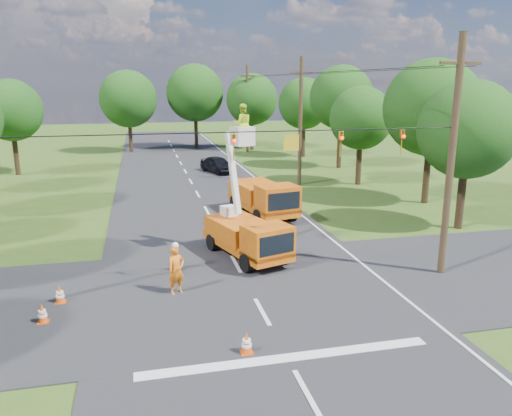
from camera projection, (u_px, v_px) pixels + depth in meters
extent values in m
plane|color=#355118|center=(198.00, 195.00, 36.86)|extent=(140.00, 140.00, 0.00)
cube|color=black|center=(198.00, 195.00, 36.86)|extent=(12.00, 100.00, 0.06)
cube|color=black|center=(250.00, 291.00, 19.87)|extent=(56.00, 10.00, 0.07)
cube|color=silver|center=(288.00, 359.00, 14.95)|extent=(9.00, 0.45, 0.02)
cube|color=silver|center=(271.00, 191.00, 38.09)|extent=(0.12, 90.00, 0.02)
cube|color=orange|center=(246.00, 244.00, 23.55)|extent=(3.50, 5.74, 0.40)
cube|color=orange|center=(268.00, 241.00, 21.76)|extent=(2.35, 2.05, 1.35)
cube|color=black|center=(277.00, 245.00, 21.11)|extent=(1.65, 0.56, 0.85)
cube|color=orange|center=(239.00, 229.00, 24.01)|extent=(3.01, 3.81, 0.90)
cylinder|color=black|center=(246.00, 263.00, 21.71)|extent=(0.52, 0.88, 0.83)
cylinder|color=black|center=(282.00, 256.00, 22.64)|extent=(0.52, 0.88, 0.83)
cylinder|color=black|center=(212.00, 242.00, 24.57)|extent=(0.52, 0.88, 0.83)
cylinder|color=black|center=(246.00, 236.00, 25.50)|extent=(0.52, 0.88, 0.83)
cube|color=silver|center=(229.00, 211.00, 24.67)|extent=(0.85, 0.85, 0.49)
cube|color=silver|center=(233.00, 173.00, 23.77)|extent=(0.60, 1.22, 3.90)
cube|color=silver|center=(242.00, 136.00, 22.53)|extent=(1.07, 1.07, 0.85)
imported|color=#C6E526|center=(242.00, 124.00, 22.39)|extent=(0.87, 0.69, 1.75)
cube|color=orange|center=(262.00, 204.00, 30.95)|extent=(3.29, 6.46, 0.46)
cube|color=orange|center=(277.00, 199.00, 28.78)|extent=(2.53, 2.11, 1.54)
cube|color=black|center=(284.00, 201.00, 27.99)|extent=(1.93, 0.40, 0.98)
cube|color=orange|center=(257.00, 191.00, 31.53)|extent=(3.04, 4.16, 1.03)
cylinder|color=black|center=(258.00, 217.00, 28.87)|extent=(0.49, 0.99, 0.95)
cylinder|color=black|center=(292.00, 214.00, 29.69)|extent=(0.49, 0.99, 0.95)
cylinder|color=black|center=(235.00, 203.00, 32.35)|extent=(0.49, 0.99, 0.95)
cylinder|color=black|center=(265.00, 200.00, 33.17)|extent=(0.49, 0.99, 0.95)
imported|color=orange|center=(176.00, 270.00, 19.38)|extent=(0.86, 0.76, 1.97)
imported|color=black|center=(218.00, 165.00, 45.71)|extent=(3.20, 4.74, 1.50)
cone|color=#E0480B|center=(247.00, 342.00, 15.18)|extent=(0.36, 0.36, 0.70)
cube|color=#E0480B|center=(247.00, 352.00, 15.26)|extent=(0.38, 0.38, 0.04)
cylinder|color=white|center=(247.00, 341.00, 15.16)|extent=(0.26, 0.26, 0.09)
cylinder|color=white|center=(247.00, 345.00, 15.20)|extent=(0.31, 0.31, 0.09)
cone|color=#E0480B|center=(268.00, 235.00, 25.78)|extent=(0.36, 0.36, 0.70)
cube|color=#E0480B|center=(268.00, 242.00, 25.86)|extent=(0.38, 0.38, 0.04)
cylinder|color=white|center=(268.00, 234.00, 25.76)|extent=(0.26, 0.26, 0.09)
cylinder|color=white|center=(268.00, 237.00, 25.80)|extent=(0.31, 0.31, 0.09)
cone|color=#E0480B|center=(260.00, 221.00, 28.54)|extent=(0.36, 0.36, 0.70)
cube|color=#E0480B|center=(260.00, 226.00, 28.62)|extent=(0.38, 0.38, 0.04)
cylinder|color=white|center=(260.00, 220.00, 28.52)|extent=(0.26, 0.26, 0.09)
cylinder|color=white|center=(260.00, 222.00, 28.56)|extent=(0.31, 0.31, 0.09)
cone|color=#E0480B|center=(60.00, 294.00, 18.66)|extent=(0.36, 0.36, 0.70)
cube|color=#E0480B|center=(61.00, 302.00, 18.75)|extent=(0.38, 0.38, 0.04)
cylinder|color=white|center=(60.00, 292.00, 18.65)|extent=(0.26, 0.26, 0.09)
cylinder|color=white|center=(60.00, 296.00, 18.69)|extent=(0.31, 0.31, 0.09)
cone|color=#E0480B|center=(42.00, 313.00, 17.11)|extent=(0.36, 0.36, 0.70)
cube|color=#E0480B|center=(43.00, 322.00, 17.19)|extent=(0.38, 0.38, 0.04)
cylinder|color=white|center=(42.00, 311.00, 17.10)|extent=(0.26, 0.26, 0.09)
cylinder|color=white|center=(42.00, 315.00, 17.13)|extent=(0.31, 0.31, 0.09)
cone|color=#E0480B|center=(271.00, 197.00, 34.56)|extent=(0.36, 0.36, 0.70)
cube|color=#E0480B|center=(271.00, 201.00, 34.64)|extent=(0.38, 0.38, 0.04)
cylinder|color=white|center=(271.00, 196.00, 34.54)|extent=(0.26, 0.26, 0.09)
cylinder|color=white|center=(271.00, 198.00, 34.58)|extent=(0.31, 0.31, 0.09)
cylinder|color=#4C3823|center=(451.00, 159.00, 20.51)|extent=(0.30, 0.30, 10.00)
cube|color=#4C3823|center=(461.00, 63.00, 19.58)|extent=(1.80, 0.12, 0.12)
cylinder|color=#4C3823|center=(300.00, 122.00, 39.40)|extent=(0.30, 0.30, 10.00)
cube|color=#4C3823|center=(301.00, 73.00, 38.47)|extent=(1.80, 0.12, 0.12)
cylinder|color=#4C3823|center=(247.00, 109.00, 58.28)|extent=(0.30, 0.30, 10.00)
cube|color=#4C3823|center=(247.00, 76.00, 57.35)|extent=(1.80, 0.12, 0.12)
cylinder|color=black|center=(236.00, 132.00, 18.21)|extent=(18.00, 0.04, 0.04)
cube|color=gold|center=(291.00, 143.00, 18.79)|extent=(0.60, 0.05, 0.60)
imported|color=gold|center=(234.00, 147.00, 18.33)|extent=(0.16, 0.20, 1.00)
sphere|color=#FF0C0C|center=(234.00, 141.00, 18.15)|extent=(0.14, 0.14, 0.14)
imported|color=gold|center=(341.00, 144.00, 19.25)|extent=(0.16, 0.20, 1.00)
sphere|color=#FF0C0C|center=(342.00, 138.00, 19.08)|extent=(0.14, 0.14, 0.14)
imported|color=gold|center=(402.00, 142.00, 19.82)|extent=(0.16, 0.20, 1.00)
sphere|color=#FF0C0C|center=(404.00, 136.00, 19.65)|extent=(0.14, 0.14, 0.14)
cylinder|color=#382616|center=(16.00, 152.00, 44.44)|extent=(0.44, 0.44, 4.05)
sphere|color=#1E4412|center=(11.00, 110.00, 43.54)|extent=(5.40, 5.40, 5.40)
cylinder|color=#382616|center=(461.00, 194.00, 28.02)|extent=(0.44, 0.44, 3.96)
sphere|color=#1E4412|center=(468.00, 129.00, 27.13)|extent=(5.40, 5.40, 5.40)
cylinder|color=#382616|center=(427.00, 170.00, 33.94)|extent=(0.44, 0.44, 4.58)
sphere|color=#1E4412|center=(432.00, 108.00, 32.92)|extent=(6.40, 6.40, 6.40)
cylinder|color=#382616|center=(359.00, 161.00, 40.25)|extent=(0.44, 0.44, 3.78)
sphere|color=#1E4412|center=(361.00, 118.00, 39.41)|extent=(5.00, 5.00, 5.00)
cylinder|color=#382616|center=(340.00, 143.00, 48.04)|extent=(0.44, 0.44, 4.75)
sphere|color=#1E4412|center=(341.00, 97.00, 46.98)|extent=(6.00, 6.00, 6.00)
cylinder|color=#382616|center=(303.00, 138.00, 55.45)|extent=(0.44, 0.44, 4.14)
sphere|color=#1E4412|center=(304.00, 103.00, 54.52)|extent=(5.60, 5.60, 5.60)
cylinder|color=#382616|center=(130.00, 134.00, 58.83)|extent=(0.44, 0.44, 4.40)
sphere|color=#1E4412|center=(128.00, 99.00, 57.85)|extent=(6.60, 6.60, 6.60)
cylinder|color=#382616|center=(196.00, 129.00, 62.43)|extent=(0.44, 0.44, 4.84)
sphere|color=#1E4412|center=(195.00, 93.00, 61.35)|extent=(7.00, 7.00, 7.00)
cylinder|color=#382616|center=(252.00, 132.00, 61.09)|extent=(0.44, 0.44, 4.31)
sphere|color=#1E4412|center=(252.00, 99.00, 60.13)|extent=(6.20, 6.20, 6.20)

